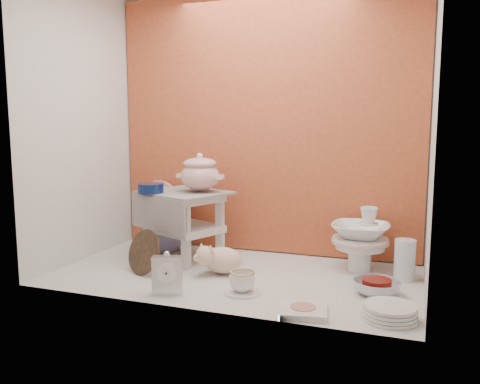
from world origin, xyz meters
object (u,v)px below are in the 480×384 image
object	(u,v)px
soup_tureen	(200,172)
porcelain_tower	(360,239)
step_stool	(185,226)
floral_platter	(159,212)
crystal_bowl	(377,288)
gold_rim_teacup	(242,281)
blue_white_vase	(163,229)
dinner_plate_stack	(390,312)
mantel_clock	(167,273)
plush_pig	(223,260)

from	to	relation	value
soup_tureen	porcelain_tower	world-z (taller)	soup_tureen
step_stool	floral_platter	size ratio (longest dim) A/B	1.09
crystal_bowl	gold_rim_teacup	bearing A→B (deg)	-161.50
step_stool	blue_white_vase	size ratio (longest dim) A/B	1.61
floral_platter	dinner_plate_stack	world-z (taller)	floral_platter
mantel_clock	floral_platter	bearing A→B (deg)	100.34
soup_tureen	gold_rim_teacup	bearing A→B (deg)	-47.70
soup_tureen	plush_pig	distance (m)	0.51
mantel_clock	gold_rim_teacup	bearing A→B (deg)	0.83
plush_pig	dinner_plate_stack	bearing A→B (deg)	-44.66
floral_platter	crystal_bowl	xyz separation A→B (m)	(1.37, -0.51, -0.17)
crystal_bowl	porcelain_tower	size ratio (longest dim) A/B	0.62
step_stool	mantel_clock	size ratio (longest dim) A/B	2.27
blue_white_vase	gold_rim_teacup	size ratio (longest dim) A/B	2.33
mantel_clock	crystal_bowl	world-z (taller)	mantel_clock
soup_tureen	plush_pig	bearing A→B (deg)	-43.79
plush_pig	gold_rim_teacup	xyz separation A→B (m)	(0.19, -0.24, -0.02)
porcelain_tower	blue_white_vase	bearing A→B (deg)	179.81
plush_pig	porcelain_tower	world-z (taller)	porcelain_tower
floral_platter	gold_rim_teacup	world-z (taller)	floral_platter
soup_tureen	floral_platter	bearing A→B (deg)	147.67
soup_tureen	blue_white_vase	bearing A→B (deg)	161.49
floral_platter	dinner_plate_stack	distance (m)	1.65
mantel_clock	plush_pig	xyz separation A→B (m)	(0.12, 0.36, -0.02)
step_stool	porcelain_tower	bearing A→B (deg)	29.56
plush_pig	gold_rim_teacup	distance (m)	0.31
plush_pig	blue_white_vase	bearing A→B (deg)	125.49
dinner_plate_stack	blue_white_vase	bearing A→B (deg)	154.93
step_stool	soup_tureen	distance (m)	0.31
gold_rim_teacup	dinner_plate_stack	world-z (taller)	gold_rim_teacup
mantel_clock	plush_pig	bearing A→B (deg)	50.91
floral_platter	blue_white_vase	distance (m)	0.20
blue_white_vase	crystal_bowl	xyz separation A→B (m)	(1.26, -0.35, -0.10)
plush_pig	dinner_plate_stack	distance (m)	0.89
crystal_bowl	blue_white_vase	bearing A→B (deg)	164.47
floral_platter	crystal_bowl	bearing A→B (deg)	-20.28
soup_tureen	crystal_bowl	distance (m)	1.11
soup_tureen	dinner_plate_stack	bearing A→B (deg)	-26.76
step_stool	blue_white_vase	distance (m)	0.23
crystal_bowl	floral_platter	bearing A→B (deg)	159.72
blue_white_vase	crystal_bowl	size ratio (longest dim) A/B	1.31
gold_rim_teacup	step_stool	bearing A→B (deg)	138.97
blue_white_vase	plush_pig	xyz separation A→B (m)	(0.50, -0.30, -0.06)
gold_rim_teacup	crystal_bowl	distance (m)	0.60
floral_platter	mantel_clock	size ratio (longest dim) A/B	2.08
step_stool	floral_platter	xyz separation A→B (m)	(-0.31, 0.27, 0.01)
step_stool	gold_rim_teacup	bearing A→B (deg)	-17.99
crystal_bowl	dinner_plate_stack	bearing A→B (deg)	-75.10
floral_platter	porcelain_tower	distance (m)	1.27
gold_rim_teacup	porcelain_tower	xyz separation A→B (m)	(0.45, 0.54, 0.11)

